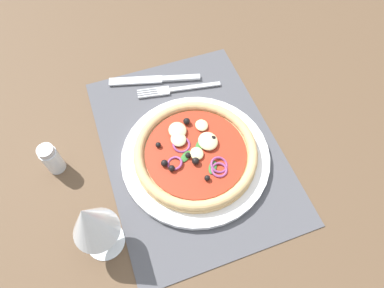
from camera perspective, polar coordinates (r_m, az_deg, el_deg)
The scene contains 8 objects.
ground_plane at distance 66.76cm, azimuth -0.25°, elevation -1.07°, with size 190.00×140.00×2.40cm, color brown.
placemat at distance 65.55cm, azimuth -0.25°, elevation -0.46°, with size 45.24×32.72×0.40cm, color #4C4C51.
plate at distance 63.48cm, azimuth 0.19°, elevation -2.30°, with size 27.90×27.90×1.15cm, color white.
pizza at distance 62.05cm, azimuth 0.20°, elevation -1.50°, with size 22.94×22.94×2.65cm.
fork at distance 73.47cm, azimuth -3.00°, elevation 9.21°, with size 4.65×17.99×0.44cm.
knife at distance 75.65cm, azimuth -6.50°, elevation 10.79°, with size 6.98×19.70×0.62cm.
wine_glass at distance 51.03cm, azimuth -16.79°, elevation -12.60°, with size 7.20×7.20×14.90cm.
pepper_shaker at distance 65.83cm, azimuth -22.69°, elevation -2.35°, with size 3.20×3.20×6.70cm.
Camera 1 is at (-31.40, 10.97, 56.69)cm, focal length 31.48 mm.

